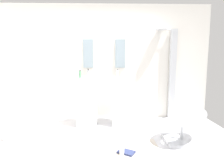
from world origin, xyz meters
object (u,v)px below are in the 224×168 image
Objects in this scene: lounge_chair at (182,122)px; shower_column at (172,72)px; coffee_mug at (122,151)px; magazine_navy at (126,152)px; towel_rack at (5,107)px; soap_bottle_green at (80,75)px; soap_bottle_grey at (88,74)px; soap_bottle_clear at (117,74)px; pedestal_sink_left at (87,99)px; pedestal_sink_right at (121,99)px.

shower_column is at bearing 79.89° from lounge_chair.
lounge_chair is 1.15m from coffee_mug.
magazine_navy is 2.24× the size of coffee_mug.
soap_bottle_green is at bearing 37.93° from towel_rack.
soap_bottle_green is 0.28m from soap_bottle_grey.
shower_column reaches higher than soap_bottle_clear.
pedestal_sink_left is 1.15× the size of towel_rack.
towel_rack is (-1.94, -0.91, 0.08)m from pedestal_sink_right.
soap_bottle_green reaches higher than coffee_mug.
soap_bottle_grey is at bearing 173.85° from soap_bottle_clear.
pedestal_sink_left is 0.53× the size of shower_column.
shower_column reaches higher than coffee_mug.
magazine_navy is 1.31× the size of soap_bottle_clear.
towel_rack is (-1.21, -0.91, 0.08)m from pedestal_sink_left.
pedestal_sink_left is 0.54m from soap_bottle_green.
shower_column is 1.30m from soap_bottle_clear.
pedestal_sink_left is 0.73m from pedestal_sink_right.
pedestal_sink_left is at bearing 149.62° from magazine_navy.
towel_rack is 5.20× the size of soap_bottle_grey.
magazine_navy is (-0.02, -1.28, -0.53)m from pedestal_sink_right.
shower_column is at bearing 22.79° from towel_rack.
lounge_chair reaches higher than coffee_mug.
shower_column is 2.16× the size of towel_rack.
shower_column reaches higher than pedestal_sink_left.
magazine_navy is (-1.21, -1.68, -1.06)m from shower_column.
soap_bottle_clear reaches higher than pedestal_sink_right.
soap_bottle_green is (-0.85, -0.05, 0.52)m from pedestal_sink_right.
pedestal_sink_left is 5.97× the size of soap_bottle_grey.
soap_bottle_clear reaches higher than pedestal_sink_left.
towel_rack is 2.04m from magazine_navy.
soap_bottle_grey reaches higher than magazine_navy.
pedestal_sink_left is at bearing -170.01° from soap_bottle_clear.
towel_rack is at bearing -154.98° from pedestal_sink_right.
pedestal_sink_left is at bearing 36.73° from towel_rack.
pedestal_sink_right is at bearing 25.02° from towel_rack.
coffee_mug is at bearing -90.36° from soap_bottle_clear.
lounge_chair is 2.90m from towel_rack.
soap_bottle_clear is at bearing 89.64° from coffee_mug.
soap_bottle_clear reaches higher than towel_rack.
shower_column is 11.23× the size of soap_bottle_grey.
soap_bottle_grey is (0.03, 0.18, 0.52)m from pedestal_sink_left.
coffee_mug is 0.61× the size of soap_bottle_green.
pedestal_sink_left is at bearing 180.00° from pedestal_sink_right.
lounge_chair is at bearing -44.78° from soap_bottle_clear.
pedestal_sink_left and pedestal_sink_right have the same top height.
towel_rack is at bearing -138.75° from soap_bottle_grey.
soap_bottle_green reaches higher than pedestal_sink_left.
soap_bottle_grey is at bearing 146.61° from lounge_chair.
magazine_navy is at bearing -55.94° from soap_bottle_green.
pedestal_sink_left is 1.55m from coffee_mug.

